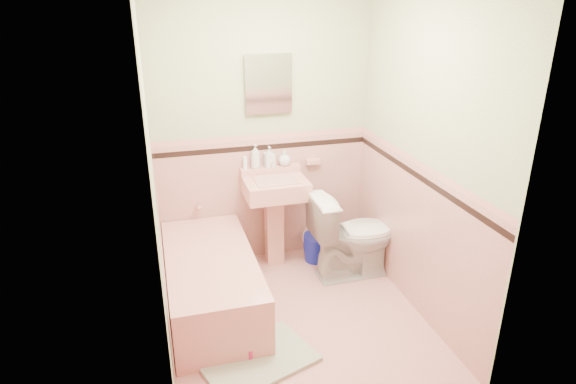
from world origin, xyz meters
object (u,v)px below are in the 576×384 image
object	(u,v)px
soap_bottle_right	(285,158)
bucket	(316,248)
bathtub	(212,284)
soap_bottle_mid	(269,157)
shoe	(257,349)
toilet	(354,235)
sink	(276,223)
soap_bottle_left	(255,156)
medicine_cabinet	(268,84)

from	to	relation	value
soap_bottle_right	bucket	bearing A→B (deg)	-36.85
bathtub	soap_bottle_mid	bearing A→B (deg)	46.61
shoe	toilet	bearing A→B (deg)	21.58
sink	toilet	xyz separation A→B (m)	(0.64, -0.35, -0.04)
soap_bottle_left	soap_bottle_right	distance (m)	0.28
shoe	soap_bottle_mid	bearing A→B (deg)	55.32
bucket	shoe	world-z (taller)	bucket
medicine_cabinet	shoe	world-z (taller)	medicine_cabinet
toilet	bucket	world-z (taller)	toilet
soap_bottle_mid	shoe	distance (m)	1.77
soap_bottle_right	bucket	size ratio (longest dim) A/B	0.56
sink	soap_bottle_mid	world-z (taller)	soap_bottle_mid
soap_bottle_right	toilet	xyz separation A→B (m)	(0.50, -0.53, -0.61)
medicine_cabinet	bucket	xyz separation A→B (m)	(0.40, -0.23, -1.57)
bathtub	toilet	bearing A→B (deg)	7.78
bathtub	sink	bearing A→B (deg)	37.93
bathtub	soap_bottle_left	xyz separation A→B (m)	(0.54, 0.71, 0.83)
bathtub	soap_bottle_left	size ratio (longest dim) A/B	6.61
bathtub	sink	size ratio (longest dim) A/B	1.70
sink	shoe	world-z (taller)	sink
sink	medicine_cabinet	bearing A→B (deg)	90.00
soap_bottle_right	toilet	distance (m)	0.95
medicine_cabinet	soap_bottle_mid	bearing A→B (deg)	-106.21
soap_bottle_mid	toilet	xyz separation A→B (m)	(0.65, -0.53, -0.63)
bucket	soap_bottle_right	bearing A→B (deg)	143.15
medicine_cabinet	shoe	bearing A→B (deg)	-107.58
soap_bottle_mid	soap_bottle_right	bearing A→B (deg)	0.00
sink	shoe	distance (m)	1.36
soap_bottle_left	toilet	bearing A→B (deg)	-34.16
toilet	shoe	distance (m)	1.44
medicine_cabinet	soap_bottle_left	size ratio (longest dim) A/B	2.20
medicine_cabinet	shoe	distance (m)	2.22
soap_bottle_mid	toilet	world-z (taller)	soap_bottle_mid
soap_bottle_right	soap_bottle_left	bearing A→B (deg)	180.00
soap_bottle_right	shoe	bearing A→B (deg)	-112.88
sink	bucket	world-z (taller)	sink
medicine_cabinet	soap_bottle_right	distance (m)	0.70
soap_bottle_right	soap_bottle_mid	bearing A→B (deg)	180.00
soap_bottle_left	bucket	xyz separation A→B (m)	(0.54, -0.20, -0.92)
soap_bottle_left	shoe	xyz separation A→B (m)	(-0.32, -1.41, -0.99)
soap_bottle_mid	bucket	xyz separation A→B (m)	(0.41, -0.20, -0.91)
soap_bottle_mid	soap_bottle_right	xyz separation A→B (m)	(0.15, 0.00, -0.02)
bathtub	toilet	xyz separation A→B (m)	(1.32, 0.18, 0.18)
soap_bottle_mid	bathtub	bearing A→B (deg)	-133.39
bathtub	soap_bottle_right	xyz separation A→B (m)	(0.82, 0.71, 0.79)
soap_bottle_right	shoe	distance (m)	1.80
sink	bucket	size ratio (longest dim) A/B	3.31
toilet	soap_bottle_mid	bearing A→B (deg)	49.64
soap_bottle_left	toilet	size ratio (longest dim) A/B	0.28
medicine_cabinet	soap_bottle_left	bearing A→B (deg)	-167.80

